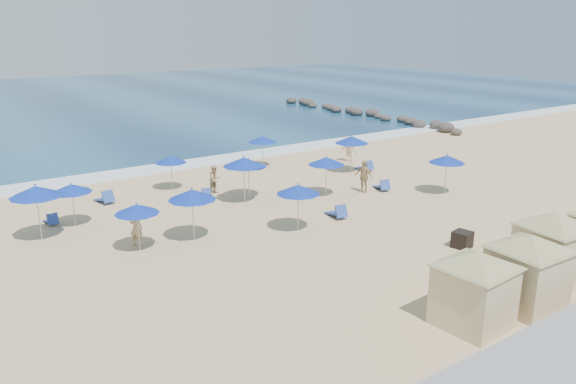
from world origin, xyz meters
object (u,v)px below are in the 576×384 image
Objects in this scene: umbrella_6 at (298,189)px; cabana_1 at (528,262)px; trash_bin at (462,240)px; beachgoer_1 at (215,180)px; umbrella_11 at (447,159)px; beachgoer_2 at (364,176)px; cabana_2 at (555,238)px; cabana_0 at (475,280)px; umbrella_2 at (36,191)px; rock_jetty at (362,113)px; umbrella_3 at (192,195)px; beachgoer_0 at (136,228)px; umbrella_9 at (262,139)px; umbrella_7 at (248,163)px; umbrella_10 at (352,140)px; umbrella_5 at (244,162)px; umbrella_4 at (171,159)px; umbrella_0 at (71,188)px; umbrella_8 at (326,161)px; umbrella_1 at (137,209)px; beachgoer_3 at (348,149)px.

cabana_1 is at bearing -79.42° from umbrella_6.
beachgoer_1 reaches higher than trash_bin.
beachgoer_2 is at bearing 141.59° from umbrella_11.
umbrella_11 is at bearing 59.21° from cabana_2.
umbrella_2 is (-9.57, 15.96, 0.67)m from cabana_0.
rock_jetty is 16.19× the size of beachgoer_1.
umbrella_3 is 1.50× the size of beachgoer_0.
cabana_1 is 1.87× the size of umbrella_3.
beachgoer_0 reaches higher than rock_jetty.
beachgoer_0 is (-6.31, 12.75, -0.77)m from cabana_0.
cabana_1 is 22.19m from umbrella_9.
umbrella_11 is (11.08, 10.33, 0.44)m from cabana_0.
umbrella_11 is (-15.78, -24.30, 1.66)m from rock_jetty.
umbrella_7 is at bearing 96.76° from trash_bin.
cabana_1 is 16.30m from umbrella_7.
cabana_2 is at bearing -120.79° from umbrella_11.
cabana_0 is 2.53m from cabana_1.
umbrella_10 is 6.92m from umbrella_11.
cabana_0 is 1.70× the size of umbrella_5.
umbrella_4 is 10.08m from umbrella_6.
umbrella_9 reaches higher than beachgoer_1.
cabana_1 is 2.11× the size of umbrella_0.
umbrella_8 is at bearing -20.71° from umbrella_5.
rock_jetty is 40.98m from umbrella_2.
umbrella_7 is at bearing -106.65° from beachgoer_0.
umbrella_5 is 5.32m from umbrella_6.
beachgoer_2 is at bearing 4.46° from umbrella_1.
umbrella_5 is 1.58× the size of beachgoer_1.
umbrella_9 is at bearing -148.26° from rock_jetty.
umbrella_10 is 3.25m from beachgoer_3.
umbrella_1 is at bearing 164.63° from umbrella_6.
beachgoer_2 is 1.03× the size of beachgoer_3.
trash_bin is at bearing -51.70° from umbrella_6.
umbrella_7 is at bearing 26.39° from umbrella_1.
umbrella_3 is at bearing 118.03° from cabana_1.
umbrella_2 is at bearing 177.72° from umbrella_5.
cabana_2 is 2.02× the size of umbrella_6.
trash_bin is 14.33m from beachgoer_1.
umbrella_8 is at bearing -89.24° from beachgoer_3.
umbrella_6 is 1.00× the size of umbrella_7.
cabana_2 is at bearing -71.57° from umbrella_4.
beachgoer_3 is (15.71, 7.57, -1.21)m from umbrella_3.
umbrella_10 is (9.91, 17.15, 0.59)m from cabana_0.
beachgoer_3 is at bearing -109.12° from beachgoer_0.
cabana_2 is 17.41m from umbrella_10.
umbrella_1 is 1.03× the size of umbrella_4.
rock_jetty is 10.63× the size of umbrella_10.
umbrella_8 reaches higher than rock_jetty.
trash_bin is at bearing 90.29° from cabana_2.
cabana_1 is 2.78× the size of beachgoer_1.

